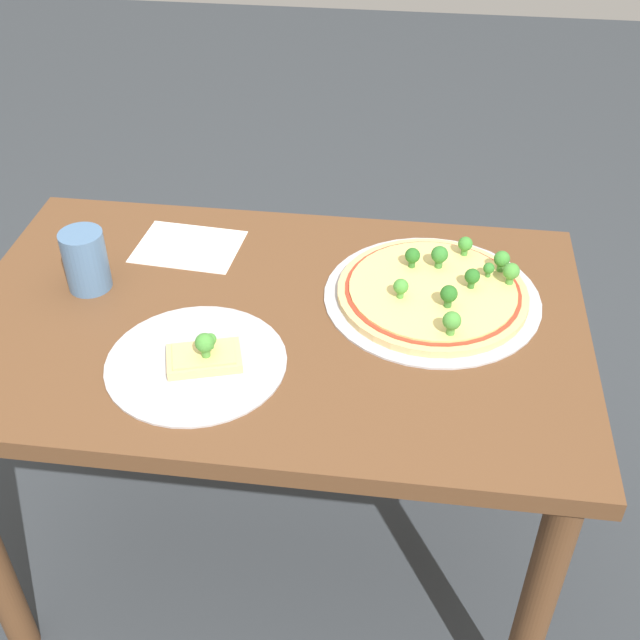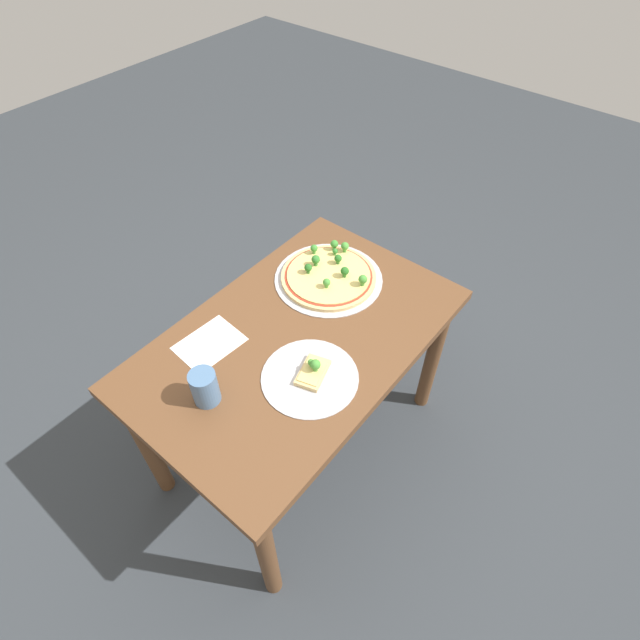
# 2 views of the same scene
# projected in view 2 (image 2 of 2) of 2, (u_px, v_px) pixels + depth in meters

# --- Properties ---
(ground_plane) EXTENTS (8.00, 8.00, 0.00)m
(ground_plane) POSITION_uv_depth(u_px,v_px,m) (302.00, 440.00, 2.18)
(ground_plane) COLOR #33383D
(dining_table) EXTENTS (1.12, 0.71, 0.70)m
(dining_table) POSITION_uv_depth(u_px,v_px,m) (298.00, 355.00, 1.74)
(dining_table) COLOR brown
(dining_table) RESTS_ON ground_plane
(pizza_tray_whole) EXTENTS (0.40, 0.40, 0.07)m
(pizza_tray_whole) POSITION_uv_depth(u_px,v_px,m) (329.00, 275.00, 1.84)
(pizza_tray_whole) COLOR #B7B7BC
(pizza_tray_whole) RESTS_ON dining_table
(pizza_tray_slice) EXTENTS (0.30, 0.30, 0.07)m
(pizza_tray_slice) POSITION_uv_depth(u_px,v_px,m) (311.00, 375.00, 1.54)
(pizza_tray_slice) COLOR #B7B7BC
(pizza_tray_slice) RESTS_ON dining_table
(drinking_cup) EXTENTS (0.08, 0.08, 0.12)m
(drinking_cup) POSITION_uv_depth(u_px,v_px,m) (205.00, 387.00, 1.45)
(drinking_cup) COLOR #4C7099
(drinking_cup) RESTS_ON dining_table
(paper_menu) EXTENTS (0.22, 0.17, 0.00)m
(paper_menu) POSITION_uv_depth(u_px,v_px,m) (210.00, 344.00, 1.64)
(paper_menu) COLOR white
(paper_menu) RESTS_ON dining_table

